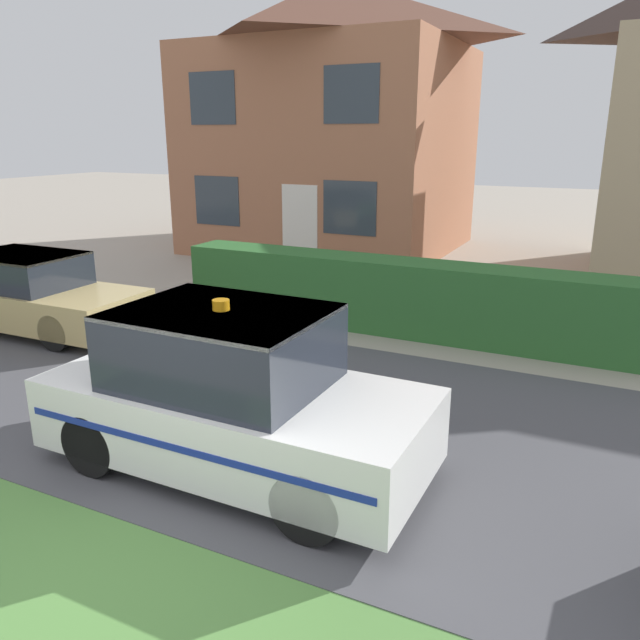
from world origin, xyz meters
The scene contains 7 objects.
ground_plane centered at (0.00, 0.00, 0.00)m, with size 80.00×80.00×0.00m, color #A89E8E.
road_strip centered at (0.00, 3.38, 0.01)m, with size 28.00×5.28×0.01m, color #4C4C51.
lawn_verge centered at (0.00, -0.22, 0.00)m, with size 28.00×1.93×0.01m, color #568C42.
garden_hedge centered at (0.12, 7.14, 0.63)m, with size 8.24×0.86×1.26m, color #2D662D.
police_car centered at (0.08, 1.99, 0.79)m, with size 3.95×1.76×1.77m.
neighbour_car_far centered at (-5.80, 4.42, 0.64)m, with size 4.24×1.67×1.33m.
house_left centered at (-4.60, 14.37, 3.77)m, with size 7.43×6.60×7.41m.
Camera 1 is at (3.43, -2.81, 3.33)m, focal length 35.00 mm.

